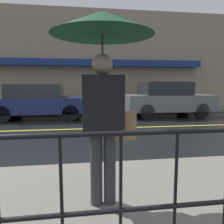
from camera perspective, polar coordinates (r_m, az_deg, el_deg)
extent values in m
plane|color=black|center=(7.36, -20.19, -4.53)|extent=(80.00, 80.00, 0.00)
cube|color=slate|center=(11.65, -15.77, 0.19)|extent=(28.00, 1.91, 0.13)
cube|color=gold|center=(7.36, -20.20, -4.50)|extent=(25.20, 0.12, 0.01)
cube|color=gray|center=(12.74, -15.55, 13.02)|extent=(28.00, 0.30, 5.56)
cube|color=navy|center=(12.30, -15.77, 12.39)|extent=(16.80, 0.55, 0.35)
cylinder|color=black|center=(1.63, -12.96, -23.33)|extent=(0.02, 0.02, 1.00)
cylinder|color=black|center=(1.65, 2.26, -22.82)|extent=(0.02, 0.02, 1.00)
cylinder|color=black|center=(1.76, 16.15, -21.07)|extent=(0.02, 0.02, 1.00)
cylinder|color=#333338|center=(2.47, -4.13, -14.79)|extent=(0.13, 0.13, 0.79)
cylinder|color=#333338|center=(2.49, -0.60, -14.64)|extent=(0.13, 0.13, 0.79)
cube|color=black|center=(2.31, -2.45, 1.83)|extent=(0.43, 0.26, 0.63)
sphere|color=#A08267|center=(2.31, -2.51, 12.32)|extent=(0.22, 0.22, 0.22)
cylinder|color=#262628|center=(2.30, -2.50, 10.67)|extent=(0.02, 0.02, 0.71)
cone|color=#144723|center=(2.38, -2.57, 22.16)|extent=(1.06, 1.06, 0.24)
cube|color=#9E7A47|center=(2.38, 3.26, -3.47)|extent=(0.24, 0.12, 0.30)
cube|color=#19234C|center=(9.69, -18.12, 1.84)|extent=(4.11, 1.86, 0.64)
cube|color=#1E2328|center=(9.68, -19.22, 5.27)|extent=(2.13, 1.71, 0.54)
cylinder|color=black|center=(10.39, -10.37, 0.94)|extent=(0.64, 0.22, 0.64)
cylinder|color=black|center=(8.77, -10.75, -0.23)|extent=(0.64, 0.22, 0.64)
cylinder|color=black|center=(10.79, -24.00, 0.66)|extent=(0.64, 0.22, 0.64)
cylinder|color=black|center=(9.24, -26.72, -0.51)|extent=(0.64, 0.22, 0.64)
cube|color=slate|center=(10.32, 14.18, 2.46)|extent=(3.92, 1.90, 0.70)
cube|color=#1E2328|center=(10.23, 13.47, 6.05)|extent=(2.04, 1.75, 0.58)
cylinder|color=black|center=(11.61, 18.11, 1.34)|extent=(0.64, 0.22, 0.64)
cylinder|color=black|center=(10.14, 22.30, 0.34)|extent=(0.64, 0.22, 0.64)
cylinder|color=black|center=(10.76, 6.41, 1.21)|extent=(0.64, 0.22, 0.64)
cylinder|color=black|center=(9.15, 9.06, 0.10)|extent=(0.64, 0.22, 0.64)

